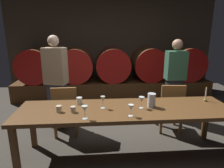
{
  "coord_description": "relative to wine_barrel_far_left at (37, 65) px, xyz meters",
  "views": [
    {
      "loc": [
        -0.43,
        -2.58,
        1.74
      ],
      "look_at": [
        -0.2,
        0.34,
        0.95
      ],
      "focal_mm": 31.65,
      "sensor_mm": 36.0,
      "label": 1
    }
  ],
  "objects": [
    {
      "name": "candle_center",
      "position": [
        3.16,
        -2.51,
        -0.09
      ],
      "size": [
        0.05,
        0.05,
        0.23
      ],
      "color": "olive",
      "rests_on": "dining_table"
    },
    {
      "name": "cup_right",
      "position": [
        1.29,
        -2.49,
        -0.11
      ],
      "size": [
        0.08,
        0.08,
        0.1
      ],
      "primitive_type": "cylinder",
      "color": "white",
      "rests_on": "dining_table"
    },
    {
      "name": "guest_left",
      "position": [
        0.82,
        -1.69,
        -0.03
      ],
      "size": [
        0.43,
        0.33,
        1.68
      ],
      "rotation": [
        0.0,
        0.0,
        2.88
      ],
      "color": "#33384C",
      "rests_on": "ground"
    },
    {
      "name": "barrel_shelf",
      "position": [
        1.98,
        0.0,
        -0.66
      ],
      "size": [
        5.14,
        0.9,
        0.46
      ],
      "primitive_type": "cube",
      "color": "#4C2D16",
      "rests_on": "ground"
    },
    {
      "name": "guest_right",
      "position": [
        3.08,
        -1.49,
        -0.07
      ],
      "size": [
        0.38,
        0.24,
        1.6
      ],
      "rotation": [
        0.0,
        0.0,
        3.14
      ],
      "color": "black",
      "rests_on": "ground"
    },
    {
      "name": "cup_center",
      "position": [
        1.23,
        -2.78,
        -0.12
      ],
      "size": [
        0.07,
        0.07,
        0.08
      ],
      "primitive_type": "cylinder",
      "color": "beige",
      "rests_on": "dining_table"
    },
    {
      "name": "cup_left",
      "position": [
        1.05,
        -2.76,
        -0.11
      ],
      "size": [
        0.07,
        0.07,
        0.08
      ],
      "primitive_type": "cylinder",
      "color": "beige",
      "rests_on": "dining_table"
    },
    {
      "name": "wine_glass_center_left",
      "position": [
        1.62,
        -2.68,
        -0.03
      ],
      "size": [
        0.06,
        0.06,
        0.17
      ],
      "color": "silver",
      "rests_on": "dining_table"
    },
    {
      "name": "back_wall",
      "position": [
        1.98,
        0.55,
        0.44
      ],
      "size": [
        5.71,
        0.24,
        2.64
      ],
      "primitive_type": "cube",
      "color": "#473A2D",
      "rests_on": "ground"
    },
    {
      "name": "pitcher",
      "position": [
        2.29,
        -2.68,
        -0.06
      ],
      "size": [
        0.11,
        0.11,
        0.19
      ],
      "color": "silver",
      "rests_on": "dining_table"
    },
    {
      "name": "wine_glass_far_left",
      "position": [
        1.4,
        -3.0,
        -0.03
      ],
      "size": [
        0.07,
        0.07,
        0.17
      ],
      "color": "silver",
      "rests_on": "dining_table"
    },
    {
      "name": "wine_barrel_center",
      "position": [
        1.97,
        0.0,
        0.0
      ],
      "size": [
        0.87,
        0.86,
        0.87
      ],
      "color": "#513319",
      "rests_on": "barrel_shelf"
    },
    {
      "name": "chair_left",
      "position": [
        1.01,
        -2.05,
        -0.4
      ],
      "size": [
        0.41,
        0.41,
        0.88
      ],
      "rotation": [
        0.0,
        0.0,
        3.18
      ],
      "color": "brown",
      "rests_on": "ground"
    },
    {
      "name": "wine_barrel_right",
      "position": [
        2.94,
        0.0,
        0.0
      ],
      "size": [
        0.87,
        0.86,
        0.87
      ],
      "color": "brown",
      "rests_on": "barrel_shelf"
    },
    {
      "name": "wine_barrel_left",
      "position": [
        1.02,
        0.0,
        0.0
      ],
      "size": [
        0.87,
        0.86,
        0.87
      ],
      "color": "brown",
      "rests_on": "barrel_shelf"
    },
    {
      "name": "dining_table",
      "position": [
        1.93,
        -2.7,
        -0.22
      ],
      "size": [
        2.9,
        0.79,
        0.73
      ],
      "color": "brown",
      "rests_on": "ground"
    },
    {
      "name": "wine_barrel_far_right",
      "position": [
        3.94,
        0.0,
        0.0
      ],
      "size": [
        0.87,
        0.86,
        0.87
      ],
      "color": "#513319",
      "rests_on": "barrel_shelf"
    },
    {
      "name": "wine_glass_center_right",
      "position": [
        1.96,
        -2.96,
        -0.05
      ],
      "size": [
        0.07,
        0.07,
        0.15
      ],
      "color": "white",
      "rests_on": "dining_table"
    },
    {
      "name": "ground_plane",
      "position": [
        1.98,
        -2.6,
        -0.89
      ],
      "size": [
        7.42,
        7.42,
        0.0
      ],
      "primitive_type": "plane",
      "color": "#3F3A33"
    },
    {
      "name": "wine_barrel_far_left",
      "position": [
        0.0,
        0.0,
        0.0
      ],
      "size": [
        0.87,
        0.86,
        0.87
      ],
      "color": "brown",
      "rests_on": "barrel_shelf"
    },
    {
      "name": "wine_glass_far_right",
      "position": [
        2.14,
        -2.71,
        -0.04
      ],
      "size": [
        0.08,
        0.08,
        0.16
      ],
      "color": "silver",
      "rests_on": "dining_table"
    },
    {
      "name": "chair_right",
      "position": [
        2.82,
        -2.05,
        -0.4
      ],
      "size": [
        0.43,
        0.43,
        0.88
      ],
      "rotation": [
        0.0,
        0.0,
        3.06
      ],
      "color": "brown",
      "rests_on": "ground"
    }
  ]
}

